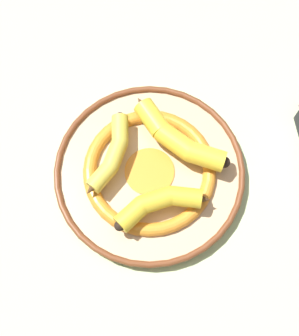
{
  "coord_description": "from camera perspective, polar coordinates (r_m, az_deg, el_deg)",
  "views": [
    {
      "loc": [
        0.2,
        0.17,
        0.83
      ],
      "look_at": [
        -0.03,
        0.01,
        0.04
      ],
      "focal_mm": 50.0,
      "sensor_mm": 36.0,
      "label": 1
    }
  ],
  "objects": [
    {
      "name": "banana_b",
      "position": [
        0.84,
        3.23,
        3.73
      ],
      "size": [
        0.07,
        0.21,
        0.04
      ],
      "rotation": [
        0.0,
        0.0,
        1.5
      ],
      "color": "yellow",
      "rests_on": "decorative_bowl"
    },
    {
      "name": "decorative_bowl",
      "position": [
        0.86,
        0.0,
        -0.49
      ],
      "size": [
        0.35,
        0.35,
        0.04
      ],
      "color": "tan",
      "rests_on": "ground_plane"
    },
    {
      "name": "banana_a",
      "position": [
        0.84,
        -4.6,
        1.59
      ],
      "size": [
        0.16,
        0.07,
        0.03
      ],
      "rotation": [
        0.0,
        0.0,
        3.41
      ],
      "color": "gold",
      "rests_on": "decorative_bowl"
    },
    {
      "name": "ground_plane",
      "position": [
        0.87,
        -1.87,
        -2.07
      ],
      "size": [
        2.8,
        2.8,
        0.0
      ],
      "primitive_type": "plane",
      "color": "#B2C693"
    },
    {
      "name": "banana_c",
      "position": [
        0.8,
        1.27,
        -4.31
      ],
      "size": [
        0.14,
        0.13,
        0.03
      ],
      "rotation": [
        0.0,
        0.0,
        -0.66
      ],
      "color": "gold",
      "rests_on": "decorative_bowl"
    }
  ]
}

